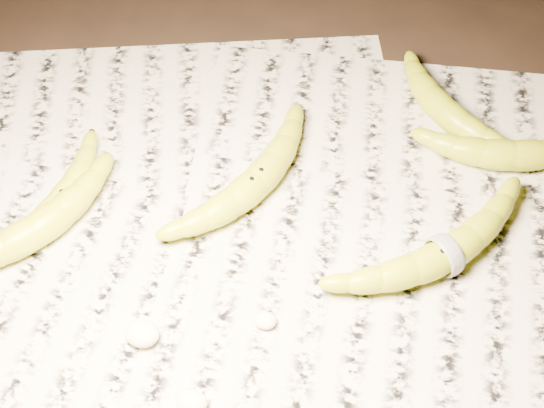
# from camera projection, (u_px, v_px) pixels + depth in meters

# --- Properties ---
(ground) EXTENTS (3.00, 3.00, 0.00)m
(ground) POSITION_uv_depth(u_px,v_px,m) (257.00, 244.00, 0.89)
(ground) COLOR black
(ground) RESTS_ON ground
(newspaper_patch) EXTENTS (0.90, 0.70, 0.01)m
(newspaper_patch) POSITION_uv_depth(u_px,v_px,m) (268.00, 244.00, 0.88)
(newspaper_patch) COLOR beige
(newspaper_patch) RESTS_ON ground
(banana_left_a) EXTENTS (0.11, 0.20, 0.03)m
(banana_left_a) POSITION_uv_depth(u_px,v_px,m) (58.00, 202.00, 0.89)
(banana_left_a) COLOR #B4B616
(banana_left_a) RESTS_ON newspaper_patch
(banana_left_b) EXTENTS (0.19, 0.21, 0.04)m
(banana_left_b) POSITION_uv_depth(u_px,v_px,m) (34.00, 229.00, 0.87)
(banana_left_b) COLOR #B4B616
(banana_left_b) RESTS_ON newspaper_patch
(banana_center) EXTENTS (0.17, 0.23, 0.04)m
(banana_center) POSITION_uv_depth(u_px,v_px,m) (255.00, 181.00, 0.91)
(banana_center) COLOR #B4B616
(banana_center) RESTS_ON newspaper_patch
(banana_taped) EXTENTS (0.23, 0.21, 0.04)m
(banana_taped) POSITION_uv_depth(u_px,v_px,m) (445.00, 254.00, 0.85)
(banana_taped) COLOR #B4B616
(banana_taped) RESTS_ON newspaper_patch
(banana_upper_a) EXTENTS (0.21, 0.09, 0.04)m
(banana_upper_a) POSITION_uv_depth(u_px,v_px,m) (513.00, 153.00, 0.93)
(banana_upper_a) COLOR #B4B616
(banana_upper_a) RESTS_ON newspaper_patch
(banana_upper_b) EXTENTS (0.17, 0.18, 0.04)m
(banana_upper_b) POSITION_uv_depth(u_px,v_px,m) (445.00, 109.00, 0.98)
(banana_upper_b) COLOR #B4B616
(banana_upper_b) RESTS_ON newspaper_patch
(measuring_tape) EXTENTS (0.04, 0.04, 0.05)m
(measuring_tape) POSITION_uv_depth(u_px,v_px,m) (445.00, 254.00, 0.85)
(measuring_tape) COLOR white
(measuring_tape) RESTS_ON newspaper_patch
(flesh_chunk_a) EXTENTS (0.04, 0.03, 0.02)m
(flesh_chunk_a) POSITION_uv_depth(u_px,v_px,m) (142.00, 332.00, 0.80)
(flesh_chunk_a) COLOR #FFEDC5
(flesh_chunk_a) RESTS_ON newspaper_patch
(flesh_chunk_b) EXTENTS (0.03, 0.03, 0.02)m
(flesh_chunk_b) POSITION_uv_depth(u_px,v_px,m) (192.00, 401.00, 0.76)
(flesh_chunk_b) COLOR #FFEDC5
(flesh_chunk_b) RESTS_ON newspaper_patch
(flesh_chunk_c) EXTENTS (0.03, 0.02, 0.01)m
(flesh_chunk_c) POSITION_uv_depth(u_px,v_px,m) (265.00, 319.00, 0.81)
(flesh_chunk_c) COLOR #FFEDC5
(flesh_chunk_c) RESTS_ON newspaper_patch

